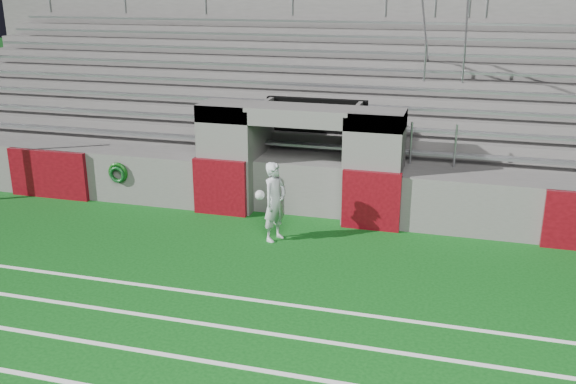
% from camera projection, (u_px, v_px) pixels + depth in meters
% --- Properties ---
extents(ground, '(90.00, 90.00, 0.00)m').
position_uv_depth(ground, '(252.00, 274.00, 12.23)').
color(ground, '#0B4611').
rests_on(ground, ground).
extents(stadium_structure, '(26.00, 8.48, 5.42)m').
position_uv_depth(stadium_structure, '(338.00, 117.00, 19.05)').
color(stadium_structure, '#575553').
rests_on(stadium_structure, ground).
extents(goalkeeper_with_ball, '(0.69, 0.74, 1.72)m').
position_uv_depth(goalkeeper_with_ball, '(275.00, 202.00, 13.61)').
color(goalkeeper_with_ball, silver).
rests_on(goalkeeper_with_ball, ground).
extents(hose_coil, '(0.52, 0.14, 0.52)m').
position_uv_depth(hose_coil, '(118.00, 173.00, 15.81)').
color(hose_coil, '#0D450F').
rests_on(hose_coil, ground).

